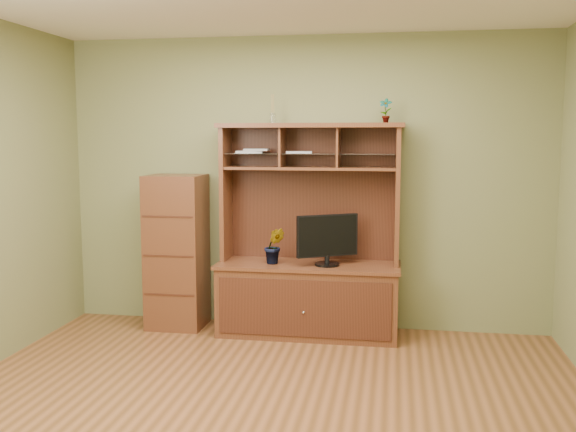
# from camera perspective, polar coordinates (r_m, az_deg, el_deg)

# --- Properties ---
(room) EXTENTS (4.54, 4.04, 2.74)m
(room) POSITION_cam_1_polar(r_m,az_deg,el_deg) (4.02, -2.51, 0.89)
(room) COLOR brown
(room) RESTS_ON ground
(media_hutch) EXTENTS (1.66, 0.61, 1.90)m
(media_hutch) POSITION_cam_1_polar(r_m,az_deg,el_deg) (5.82, 1.84, -5.43)
(media_hutch) COLOR #4E2916
(media_hutch) RESTS_ON room
(monitor) EXTENTS (0.51, 0.33, 0.45)m
(monitor) POSITION_cam_1_polar(r_m,az_deg,el_deg) (5.65, 3.51, -2.04)
(monitor) COLOR black
(monitor) RESTS_ON media_hutch
(orchid_plant) EXTENTS (0.20, 0.17, 0.33)m
(orchid_plant) POSITION_cam_1_polar(r_m,az_deg,el_deg) (5.73, -1.23, -2.66)
(orchid_plant) COLOR #3B5E20
(orchid_plant) RESTS_ON media_hutch
(top_plant) EXTENTS (0.13, 0.10, 0.22)m
(top_plant) POSITION_cam_1_polar(r_m,az_deg,el_deg) (5.72, 8.66, 9.26)
(top_plant) COLOR #376122
(top_plant) RESTS_ON media_hutch
(reed_diffuser) EXTENTS (0.05, 0.05, 0.26)m
(reed_diffuser) POSITION_cam_1_polar(r_m,az_deg,el_deg) (5.82, -1.37, 9.22)
(reed_diffuser) COLOR silver
(reed_diffuser) RESTS_ON media_hutch
(magazines) EXTENTS (0.71, 0.21, 0.04)m
(magazines) POSITION_cam_1_polar(r_m,az_deg,el_deg) (5.82, -1.81, 5.77)
(magazines) COLOR #B5B5BA
(magazines) RESTS_ON media_hutch
(side_cabinet) EXTENTS (0.51, 0.47, 1.43)m
(side_cabinet) POSITION_cam_1_polar(r_m,az_deg,el_deg) (6.09, -9.85, -3.12)
(side_cabinet) COLOR #4E2916
(side_cabinet) RESTS_ON room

